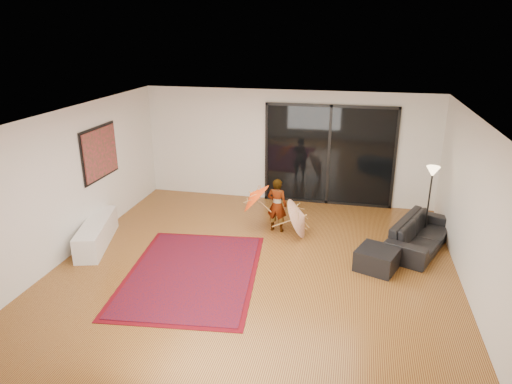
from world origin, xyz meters
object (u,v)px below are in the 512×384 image
(ottoman, at_px, (377,259))
(child, at_px, (277,205))
(sofa, at_px, (421,234))
(media_console, at_px, (97,233))

(ottoman, distance_m, child, 2.39)
(sofa, bearing_deg, ottoman, 164.43)
(media_console, distance_m, child, 3.65)
(sofa, bearing_deg, media_console, 124.60)
(media_console, height_order, child, child)
(sofa, relative_size, ottoman, 2.96)
(media_console, xyz_separation_m, sofa, (6.20, 1.23, 0.05))
(ottoman, height_order, child, child)
(ottoman, bearing_deg, child, 149.01)
(child, bearing_deg, ottoman, 156.82)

